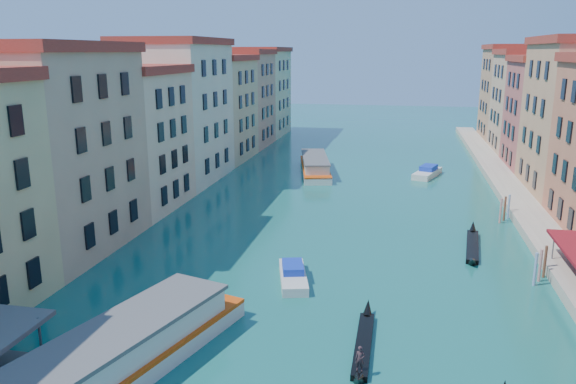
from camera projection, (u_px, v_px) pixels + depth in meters
name	position (u px, v px, depth m)	size (l,w,h in m)	color
left_bank_palazzos	(160.00, 121.00, 77.73)	(12.80, 128.40, 21.00)	beige
quay	(519.00, 202.00, 70.97)	(4.00, 140.00, 1.00)	#A19582
vaporetto_near	(116.00, 357.00, 33.43)	(10.54, 21.60, 3.14)	silver
vaporetto_far	(315.00, 165.00, 90.45)	(7.79, 18.47, 2.68)	silver
gondola_fore	(363.00, 342.00, 37.16)	(1.07, 11.02, 2.20)	black
gondola_far	(473.00, 244.00, 56.03)	(2.29, 12.26, 1.74)	black
motorboat_mid	(293.00, 275.00, 47.92)	(3.78, 7.11, 1.41)	silver
motorboat_far	(428.00, 172.00, 88.08)	(4.98, 8.38, 1.66)	silver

